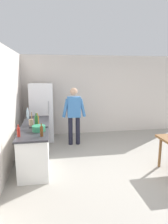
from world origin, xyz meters
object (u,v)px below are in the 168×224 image
at_px(person, 74,112).
at_px(cooking_pot, 39,128).
at_px(bottle_beer_brown, 42,131).
at_px(bottle_sauce_red, 19,132).
at_px(bottle_wine_green, 36,122).
at_px(refrigerator, 42,112).
at_px(utensil_jar, 31,122).
at_px(bottle_water_clear, 28,114).
at_px(bottle_oil_amber, 38,120).

xyz_separation_m(person, cooking_pot, (-0.94, -1.50, -0.02)).
xyz_separation_m(bottle_beer_brown, bottle_sauce_red, (-0.44, 0.06, -0.01)).
bearing_deg(bottle_wine_green, bottle_sauce_red, -117.54).
relative_size(refrigerator, bottle_beer_brown, 6.92).
xyz_separation_m(utensil_jar, bottle_water_clear, (-0.15, 0.71, 0.05)).
xyz_separation_m(bottle_beer_brown, bottle_water_clear, (-0.43, 1.63, 0.02)).
bearing_deg(refrigerator, bottle_wine_green, -91.62).
distance_m(bottle_oil_amber, bottle_water_clear, 0.76).
bearing_deg(bottle_sauce_red, person, 54.45).
xyz_separation_m(person, bottle_wine_green, (-1.00, -1.24, 0.07)).
xyz_separation_m(utensil_jar, bottle_sauce_red, (-0.17, -0.85, 0.02)).
bearing_deg(bottle_beer_brown, cooking_pot, 101.08).
distance_m(person, cooking_pot, 1.77).
bearing_deg(cooking_pot, bottle_water_clear, 105.96).
height_order(refrigerator, bottle_oil_amber, refrigerator).
height_order(refrigerator, bottle_sauce_red, refrigerator).
relative_size(refrigerator, cooking_pot, 4.50).
bearing_deg(bottle_wine_green, person, 51.16).
height_order(refrigerator, person, refrigerator).
bearing_deg(cooking_pot, person, 58.11).
distance_m(refrigerator, utensil_jar, 1.54).
relative_size(bottle_oil_amber, bottle_water_clear, 0.93).
bearing_deg(utensil_jar, refrigerator, 82.93).
distance_m(bottle_oil_amber, bottle_sauce_red, 0.92).
xyz_separation_m(cooking_pot, bottle_wine_green, (-0.06, 0.26, 0.09)).
bearing_deg(refrigerator, bottle_beer_brown, -87.91).
xyz_separation_m(cooking_pot, bottle_beer_brown, (0.07, -0.38, 0.05)).
height_order(refrigerator, bottle_wine_green, refrigerator).
bearing_deg(utensil_jar, cooking_pot, -69.12).
height_order(bottle_beer_brown, bottle_sauce_red, bottle_beer_brown).
bearing_deg(cooking_pot, bottle_sauce_red, -138.92).
relative_size(person, bottle_oil_amber, 6.07).
height_order(refrigerator, bottle_water_clear, refrigerator).
bearing_deg(bottle_sauce_red, refrigerator, 81.53).
bearing_deg(bottle_oil_amber, utensil_jar, -174.50).
xyz_separation_m(person, bottle_sauce_red, (-1.30, -1.83, 0.02)).
height_order(person, bottle_wine_green, person).
height_order(utensil_jar, bottle_sauce_red, utensil_jar).
relative_size(cooking_pot, utensil_jar, 1.25).
xyz_separation_m(refrigerator, bottle_sauce_red, (-0.35, -2.38, 0.10)).
distance_m(refrigerator, person, 1.10).
relative_size(refrigerator, bottle_sauce_red, 7.50).
bearing_deg(person, bottle_sauce_red, -125.55).
distance_m(utensil_jar, bottle_water_clear, 0.73).
xyz_separation_m(bottle_wine_green, bottle_sauce_red, (-0.30, -0.58, -0.05)).
height_order(cooking_pot, bottle_beer_brown, bottle_beer_brown).
bearing_deg(bottle_wine_green, bottle_beer_brown, -77.75).
height_order(person, bottle_water_clear, person).
height_order(refrigerator, cooking_pot, refrigerator).
bearing_deg(bottle_beer_brown, utensil_jar, 106.90).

